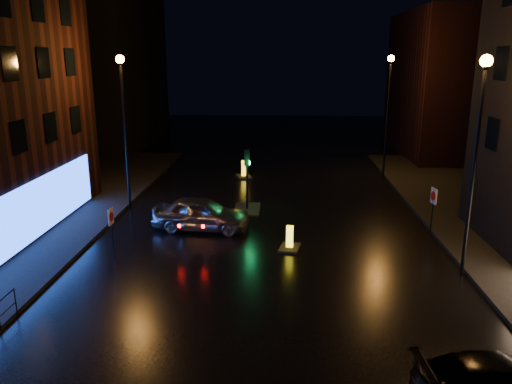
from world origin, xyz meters
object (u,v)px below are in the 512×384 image
at_px(traffic_signal, 247,202).
at_px(bollard_near, 290,244).
at_px(road_sign_right, 433,200).
at_px(bollard_far, 244,174).
at_px(dark_sedan, 500,381).
at_px(road_sign_left, 111,221).
at_px(silver_hatchback, 202,214).

xyz_separation_m(traffic_signal, bollard_near, (2.29, -5.60, -0.26)).
height_order(traffic_signal, road_sign_right, traffic_signal).
bearing_deg(traffic_signal, bollard_far, 95.63).
xyz_separation_m(traffic_signal, road_sign_right, (9.10, -3.34, 1.22)).
bearing_deg(dark_sedan, bollard_far, 14.01).
xyz_separation_m(traffic_signal, road_sign_left, (-5.30, -6.74, 1.07)).
bearing_deg(road_sign_right, road_sign_left, 3.12).
distance_m(bollard_near, bollard_far, 13.81).
height_order(traffic_signal, dark_sedan, traffic_signal).
height_order(dark_sedan, road_sign_left, road_sign_left).
bearing_deg(silver_hatchback, bollard_near, -113.34).
bearing_deg(bollard_near, silver_hatchback, 162.76).
bearing_deg(bollard_near, road_sign_left, -159.63).
bearing_deg(bollard_near, bollard_far, 114.69).
bearing_deg(bollard_far, road_sign_right, -65.39).
xyz_separation_m(bollard_near, road_sign_left, (-7.59, -1.13, 1.34)).
distance_m(traffic_signal, road_sign_right, 9.77).
bearing_deg(road_sign_left, bollard_far, 76.07).
bearing_deg(traffic_signal, road_sign_right, -20.19).
bearing_deg(road_sign_left, road_sign_right, 16.55).
bearing_deg(road_sign_right, dark_sedan, 71.56).
xyz_separation_m(road_sign_left, road_sign_right, (14.39, 3.39, 0.15)).
xyz_separation_m(bollard_near, bollard_far, (-3.07, 13.47, 0.03)).
distance_m(bollard_near, road_sign_left, 7.79).
relative_size(traffic_signal, dark_sedan, 0.82).
xyz_separation_m(traffic_signal, silver_hatchback, (-2.02, -3.20, 0.31)).
height_order(traffic_signal, road_sign_left, traffic_signal).
bearing_deg(bollard_far, silver_hatchback, -113.20).
xyz_separation_m(silver_hatchback, road_sign_right, (11.12, -0.14, 0.92)).
bearing_deg(silver_hatchback, road_sign_left, 142.96).
bearing_deg(road_sign_left, silver_hatchback, 50.47).
xyz_separation_m(dark_sedan, road_sign_left, (-12.61, 8.83, 0.96)).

